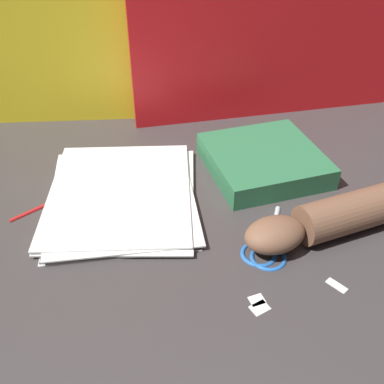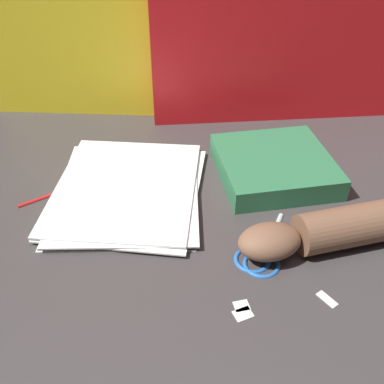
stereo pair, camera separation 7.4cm
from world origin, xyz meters
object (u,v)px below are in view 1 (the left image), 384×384
(scissors, at_px, (268,246))
(hand_forearm, at_px, (343,215))
(book_closed, at_px, (264,160))
(paper_stack, at_px, (122,195))

(scissors, distance_m, hand_forearm, 0.14)
(book_closed, bearing_deg, hand_forearm, -63.31)
(paper_stack, distance_m, book_closed, 0.29)
(book_closed, relative_size, scissors, 1.58)
(paper_stack, xyz_separation_m, book_closed, (0.28, 0.08, 0.01))
(paper_stack, height_order, hand_forearm, hand_forearm)
(book_closed, height_order, scissors, book_closed)
(paper_stack, bearing_deg, book_closed, 15.43)
(scissors, height_order, hand_forearm, hand_forearm)
(book_closed, relative_size, hand_forearm, 0.73)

